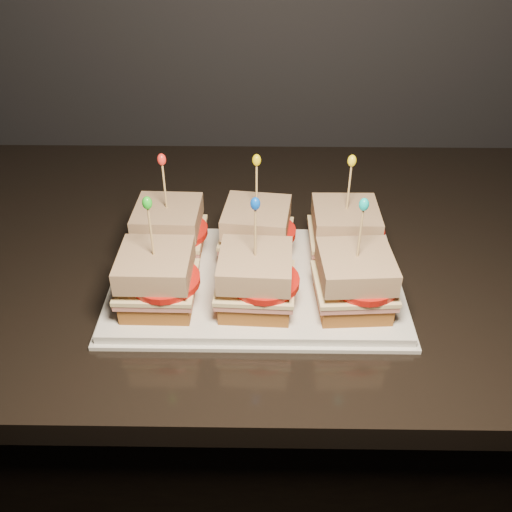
{
  "coord_description": "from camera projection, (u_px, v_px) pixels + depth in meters",
  "views": [
    {
      "loc": [
        0.71,
        0.89,
        1.42
      ],
      "look_at": [
        0.71,
        1.53,
        0.96
      ],
      "focal_mm": 40.0,
      "sensor_mm": 36.0,
      "label": 1
    }
  ],
  "objects": [
    {
      "name": "sandwich_0_ham",
      "position": [
        170.0,
        237.0,
        0.84
      ],
      "size": [
        0.1,
        0.1,
        0.01
      ],
      "primitive_type": "cube",
      "rotation": [
        0.0,
        0.0,
        -0.03
      ],
      "color": "#B9685B",
      "rests_on": "sandwich_0_bread_bot"
    },
    {
      "name": "sandwich_4_cheese",
      "position": [
        255.0,
        282.0,
        0.74
      ],
      "size": [
        0.11,
        0.1,
        0.01
      ],
      "primitive_type": "cube",
      "rotation": [
        0.0,
        0.0,
        -0.05
      ],
      "color": "beige",
      "rests_on": "sandwich_4_ham"
    },
    {
      "name": "platter",
      "position": [
        256.0,
        282.0,
        0.81
      ],
      "size": [
        0.4,
        0.25,
        0.02
      ],
      "primitive_type": "cube",
      "color": "white",
      "rests_on": "granite_slab"
    },
    {
      "name": "sandwich_0_tomato",
      "position": [
        177.0,
        231.0,
        0.83
      ],
      "size": [
        0.09,
        0.09,
        0.01
      ],
      "primitive_type": "cylinder",
      "color": "red",
      "rests_on": "sandwich_0_cheese"
    },
    {
      "name": "sandwich_4_tomato",
      "position": [
        265.0,
        281.0,
        0.73
      ],
      "size": [
        0.09,
        0.09,
        0.01
      ],
      "primitive_type": "cylinder",
      "color": "red",
      "rests_on": "sandwich_4_cheese"
    },
    {
      "name": "sandwich_0_bread_top",
      "position": [
        168.0,
        217.0,
        0.82
      ],
      "size": [
        0.09,
        0.09,
        0.03
      ],
      "primitive_type": "cube",
      "rotation": [
        0.0,
        0.0,
        -0.03
      ],
      "color": "#592910",
      "rests_on": "sandwich_0_tomato"
    },
    {
      "name": "sandwich_2_cheese",
      "position": [
        344.0,
        234.0,
        0.83
      ],
      "size": [
        0.1,
        0.1,
        0.01
      ],
      "primitive_type": "cube",
      "rotation": [
        0.0,
        0.0,
        0.01
      ],
      "color": "beige",
      "rests_on": "sandwich_2_ham"
    },
    {
      "name": "sandwich_3_tomato",
      "position": [
        165.0,
        280.0,
        0.73
      ],
      "size": [
        0.09,
        0.09,
        0.01
      ],
      "primitive_type": "cylinder",
      "color": "red",
      "rests_on": "sandwich_3_cheese"
    },
    {
      "name": "sandwich_4_ham",
      "position": [
        255.0,
        287.0,
        0.74
      ],
      "size": [
        0.1,
        0.1,
        0.01
      ],
      "primitive_type": "cube",
      "rotation": [
        0.0,
        0.0,
        -0.05
      ],
      "color": "#B9685B",
      "rests_on": "sandwich_4_bread_bot"
    },
    {
      "name": "sandwich_0_bread_bot",
      "position": [
        171.0,
        246.0,
        0.85
      ],
      "size": [
        0.09,
        0.09,
        0.03
      ],
      "primitive_type": "cube",
      "rotation": [
        0.0,
        0.0,
        -0.03
      ],
      "color": "brown",
      "rests_on": "platter"
    },
    {
      "name": "sandwich_3_ham",
      "position": [
        158.0,
        286.0,
        0.75
      ],
      "size": [
        0.1,
        0.1,
        0.01
      ],
      "primitive_type": "cube",
      "rotation": [
        0.0,
        0.0,
        -0.01
      ],
      "color": "#B9685B",
      "rests_on": "sandwich_3_bread_bot"
    },
    {
      "name": "sandwich_3_bread_top",
      "position": [
        155.0,
        265.0,
        0.73
      ],
      "size": [
        0.09,
        0.09,
        0.03
      ],
      "primitive_type": "cube",
      "rotation": [
        0.0,
        0.0,
        -0.01
      ],
      "color": "#592910",
      "rests_on": "sandwich_3_tomato"
    },
    {
      "name": "sandwich_4_pick",
      "position": [
        255.0,
        235.0,
        0.7
      ],
      "size": [
        0.0,
        0.0,
        0.09
      ],
      "primitive_type": "cylinder",
      "color": "tan",
      "rests_on": "sandwich_4_bread_top"
    },
    {
      "name": "sandwich_5_cheese",
      "position": [
        354.0,
        283.0,
        0.74
      ],
      "size": [
        0.11,
        0.1,
        0.01
      ],
      "primitive_type": "cube",
      "rotation": [
        0.0,
        0.0,
        0.06
      ],
      "color": "beige",
      "rests_on": "sandwich_5_ham"
    },
    {
      "name": "sandwich_0_cheese",
      "position": [
        169.0,
        233.0,
        0.83
      ],
      "size": [
        0.1,
        0.1,
        0.01
      ],
      "primitive_type": "cube",
      "rotation": [
        0.0,
        0.0,
        -0.03
      ],
      "color": "beige",
      "rests_on": "sandwich_0_ham"
    },
    {
      "name": "sandwich_5_ham",
      "position": [
        353.0,
        287.0,
        0.74
      ],
      "size": [
        0.11,
        0.1,
        0.01
      ],
      "primitive_type": "cube",
      "rotation": [
        0.0,
        0.0,
        0.06
      ],
      "color": "#B9685B",
      "rests_on": "sandwich_5_bread_bot"
    },
    {
      "name": "cabinet",
      "position": [
        244.0,
        427.0,
        1.19
      ],
      "size": [
        2.3,
        0.69,
        0.87
      ],
      "primitive_type": "cube",
      "color": "black",
      "rests_on": "ground"
    },
    {
      "name": "sandwich_4_bread_top",
      "position": [
        255.0,
        265.0,
        0.72
      ],
      "size": [
        0.1,
        0.1,
        0.03
      ],
      "primitive_type": "cube",
      "rotation": [
        0.0,
        0.0,
        -0.05
      ],
      "color": "#592910",
      "rests_on": "sandwich_4_tomato"
    },
    {
      "name": "sandwich_0_frill",
      "position": [
        162.0,
        159.0,
        0.77
      ],
      "size": [
        0.01,
        0.01,
        0.02
      ],
      "primitive_type": "ellipsoid",
      "color": "red",
      "rests_on": "sandwich_0_pick"
    },
    {
      "name": "sandwich_2_pick",
      "position": [
        349.0,
        190.0,
        0.79
      ],
      "size": [
        0.0,
        0.0,
        0.09
      ],
      "primitive_type": "cylinder",
      "color": "tan",
      "rests_on": "sandwich_2_bread_top"
    },
    {
      "name": "sandwich_4_bread_bot",
      "position": [
        255.0,
        296.0,
        0.75
      ],
      "size": [
        0.09,
        0.09,
        0.03
      ],
      "primitive_type": "cube",
      "rotation": [
        0.0,
        0.0,
        -0.05
      ],
      "color": "brown",
      "rests_on": "platter"
    },
    {
      "name": "sandwich_3_bread_bot",
      "position": [
        159.0,
        295.0,
        0.76
      ],
      "size": [
        0.09,
        0.09,
        0.03
      ],
      "primitive_type": "cube",
      "rotation": [
        0.0,
        0.0,
        -0.01
      ],
      "color": "brown",
      "rests_on": "platter"
    },
    {
      "name": "sandwich_5_bread_top",
      "position": [
        356.0,
        266.0,
        0.72
      ],
      "size": [
        0.1,
        0.1,
        0.03
      ],
      "primitive_type": "cube",
      "rotation": [
        0.0,
        0.0,
        0.06
      ],
      "color": "#592910",
      "rests_on": "sandwich_5_tomato"
    },
    {
      "name": "sandwich_1_cheese",
      "position": [
        257.0,
        234.0,
        0.83
      ],
      "size": [
        0.11,
        0.11,
        0.01
      ],
      "primitive_type": "cube",
      "rotation": [
        0.0,
        0.0,
        -0.12
      ],
      "color": "beige",
      "rests_on": "sandwich_1_ham"
    },
    {
      "name": "sandwich_1_pick",
      "position": [
        257.0,
        190.0,
        0.79
      ],
      "size": [
        0.0,
        0.0,
        0.09
      ],
      "primitive_type": "cylinder",
      "color": "tan",
      "rests_on": "sandwich_1_bread_top"
    },
    {
      "name": "sandwich_1_ham",
      "position": [
        257.0,
        238.0,
        0.84
      ],
      "size": [
        0.11,
        0.11,
        0.01
      ],
      "primitive_type": "cube",
      "rotation": [
        0.0,
        0.0,
        -0.12
      ],
      "color": "#B9685B",
      "rests_on": "sandwich_1_bread_bot"
    },
    {
      "name": "sandwich_5_frill",
      "position": [
        364.0,
        205.0,
        0.67
      ],
      "size": [
        0.01,
        0.01,
        0.02
      ],
      "primitive_type": "ellipsoid",
      "color": "#07B7B4",
      "rests_on": "sandwich_5_pick"
    },
    {
      "name": "sandwich_0_pick",
      "position": [
        165.0,
        189.0,
        0.79
      ],
      "size": [
        0.0,
        0.0,
        0.09
      ],
      "primitive_type": "cylinder",
      "color": "tan",
      "rests_on": "sandwich_0_bread_top"
    },
    {
      "name": "sandwich_3_frill",
      "position": [
        147.0,
        203.0,
        0.67
      ],
      "size": [
        0.01,
        0.01,
        0.02
      ],
      "primitive_type": "ellipsoid",
      "color": "green",
      "rests_on": "sandwich_3_pick"
    },
    {
      "name": "sandwich_4_frill",
      "position": [
        255.0,
        204.0,
        0.67
      ],
      "size": [
        0.01,
        0.01,
        0.02
      ],
      "primitive_type": "ellipsoid",
      "color": "blue",
      "rests_on": "sandwich_4_pick"
    },
    {
      "name": "sandwich_1_tomato",
      "position": [
        265.0,
        232.0,
        0.82
      ],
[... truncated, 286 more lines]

